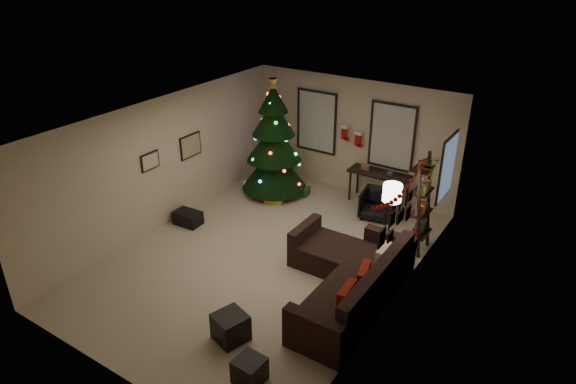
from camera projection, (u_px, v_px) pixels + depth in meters
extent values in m
plane|color=#BAA88C|center=(266.00, 257.00, 9.58)|extent=(7.00, 7.00, 0.00)
plane|color=white|center=(263.00, 120.00, 8.39)|extent=(7.00, 7.00, 0.00)
plane|color=beige|center=(353.00, 137.00, 11.62)|extent=(5.00, 0.00, 5.00)
plane|color=beige|center=(103.00, 296.00, 6.35)|extent=(5.00, 0.00, 5.00)
plane|color=beige|center=(164.00, 163.00, 10.21)|extent=(0.00, 7.00, 7.00)
plane|color=beige|center=(398.00, 232.00, 7.76)|extent=(0.00, 7.00, 7.00)
cube|color=#728CB2|center=(317.00, 122.00, 11.97)|extent=(0.94, 0.02, 1.35)
cube|color=beige|center=(317.00, 122.00, 11.97)|extent=(0.94, 0.03, 1.35)
cube|color=#728CB2|center=(392.00, 136.00, 11.04)|extent=(0.94, 0.02, 1.35)
cube|color=beige|center=(392.00, 136.00, 11.04)|extent=(0.94, 0.03, 1.35)
cube|color=#728CB2|center=(448.00, 168.00, 9.63)|extent=(0.05, 0.27, 1.17)
cube|color=beige|center=(448.00, 168.00, 9.63)|extent=(0.05, 0.45, 1.17)
cylinder|color=black|center=(274.00, 186.00, 12.01)|extent=(0.11, 0.11, 0.34)
cone|color=black|center=(274.00, 166.00, 11.78)|extent=(1.52, 1.52, 1.06)
cone|color=black|center=(274.00, 142.00, 11.51)|extent=(1.25, 1.25, 0.89)
cone|color=black|center=(273.00, 118.00, 11.27)|extent=(0.98, 0.98, 0.78)
cone|color=black|center=(273.00, 98.00, 11.07)|extent=(0.67, 0.67, 0.62)
cylinder|color=maroon|center=(274.00, 191.00, 12.07)|extent=(1.23, 1.23, 0.04)
cube|color=navy|center=(288.00, 193.00, 11.81)|extent=(0.35, 0.28, 0.22)
cube|color=gold|center=(270.00, 193.00, 11.72)|extent=(0.28, 0.25, 0.30)
cube|color=#14591E|center=(303.00, 191.00, 11.93)|extent=(0.25, 0.30, 0.18)
cube|color=silver|center=(250.00, 187.00, 12.06)|extent=(0.30, 0.22, 0.25)
cube|color=maroon|center=(259.00, 195.00, 11.72)|extent=(0.22, 0.22, 0.20)
cube|color=navy|center=(258.00, 179.00, 12.44)|extent=(0.26, 0.26, 0.28)
cube|color=gold|center=(274.00, 199.00, 11.58)|extent=(0.40, 0.30, 0.15)
cube|color=#14591E|center=(298.00, 190.00, 11.89)|extent=(0.24, 0.27, 0.25)
cube|color=black|center=(355.00, 293.00, 8.22)|extent=(0.94, 2.51, 0.44)
cube|color=black|center=(379.00, 278.00, 7.84)|extent=(0.20, 2.51, 0.46)
cube|color=black|center=(314.00, 336.00, 7.15)|extent=(0.94, 0.20, 0.69)
cube|color=black|center=(389.00, 249.00, 9.19)|extent=(0.94, 0.20, 0.69)
cube|color=black|center=(329.00, 254.00, 9.26)|extent=(0.89, 0.94, 0.44)
cube|color=black|center=(305.00, 240.00, 9.47)|extent=(0.18, 0.94, 0.69)
cube|color=maroon|center=(346.00, 300.00, 7.41)|extent=(0.16, 0.49, 0.48)
cube|color=maroon|center=(363.00, 280.00, 7.84)|extent=(0.24, 0.50, 0.49)
cube|color=beige|center=(383.00, 258.00, 8.40)|extent=(0.15, 0.45, 0.44)
cube|color=black|center=(231.00, 327.00, 7.50)|extent=(0.57, 0.57, 0.43)
cube|color=black|center=(250.00, 370.00, 6.79)|extent=(0.39, 0.39, 0.36)
cube|color=black|center=(379.00, 174.00, 11.28)|extent=(1.39, 0.50, 0.05)
cylinder|color=black|center=(350.00, 186.00, 11.59)|extent=(0.05, 0.05, 0.70)
cylinder|color=black|center=(358.00, 180.00, 11.89)|extent=(0.05, 0.05, 0.70)
cylinder|color=black|center=(400.00, 199.00, 10.99)|extent=(0.05, 0.05, 0.70)
cylinder|color=black|center=(407.00, 192.00, 11.29)|extent=(0.05, 0.05, 0.70)
imported|color=black|center=(377.00, 204.00, 10.83)|extent=(0.70, 0.66, 0.63)
cube|color=black|center=(419.00, 211.00, 9.18)|extent=(0.05, 0.05, 1.94)
cube|color=black|center=(428.00, 200.00, 9.57)|extent=(0.05, 0.05, 1.94)
cube|color=black|center=(419.00, 232.00, 9.65)|extent=(0.30, 0.54, 0.03)
cube|color=black|center=(421.00, 213.00, 9.46)|extent=(0.30, 0.54, 0.03)
cube|color=black|center=(424.00, 192.00, 9.27)|extent=(0.30, 0.54, 0.03)
cube|color=black|center=(427.00, 170.00, 9.08)|extent=(0.30, 0.54, 0.03)
imported|color=#4C4C4C|center=(430.00, 162.00, 9.07)|extent=(0.59, 0.57, 0.50)
cylinder|color=black|center=(385.00, 261.00, 9.44)|extent=(0.28, 0.28, 0.03)
cylinder|color=black|center=(389.00, 229.00, 9.14)|extent=(0.03, 0.03, 1.33)
cylinder|color=white|center=(392.00, 193.00, 8.82)|extent=(0.33, 0.33, 0.32)
cube|color=black|center=(190.00, 146.00, 10.72)|extent=(0.04, 0.60, 0.50)
cube|color=tan|center=(190.00, 146.00, 10.72)|extent=(0.01, 0.54, 0.45)
cube|color=black|center=(150.00, 161.00, 9.85)|extent=(0.04, 0.45, 0.35)
cube|color=beige|center=(150.00, 161.00, 9.85)|extent=(0.01, 0.41, 0.31)
cube|color=black|center=(382.00, 238.00, 7.23)|extent=(0.03, 0.22, 0.28)
cube|color=black|center=(392.00, 219.00, 7.43)|extent=(0.03, 0.18, 0.22)
cube|color=black|center=(390.00, 236.00, 7.56)|extent=(0.03, 0.20, 0.16)
cube|color=black|center=(400.00, 216.00, 7.74)|extent=(0.03, 0.26, 0.20)
cube|color=black|center=(408.00, 213.00, 8.05)|extent=(0.03, 0.18, 0.24)
cube|color=black|center=(410.00, 196.00, 7.92)|extent=(0.03, 0.16, 0.16)
cube|color=#990F0C|center=(344.00, 133.00, 11.53)|extent=(0.14, 0.04, 0.30)
cube|color=white|center=(345.00, 127.00, 11.46)|extent=(0.16, 0.05, 0.08)
cube|color=#990F0C|center=(347.00, 139.00, 11.55)|extent=(0.10, 0.04, 0.08)
cube|color=#990F0C|center=(358.00, 140.00, 11.44)|extent=(0.14, 0.04, 0.30)
cube|color=white|center=(358.00, 133.00, 11.37)|extent=(0.16, 0.05, 0.08)
cube|color=#990F0C|center=(360.00, 146.00, 11.46)|extent=(0.10, 0.04, 0.08)
cube|color=black|center=(188.00, 218.00, 10.65)|extent=(0.58, 0.41, 0.28)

